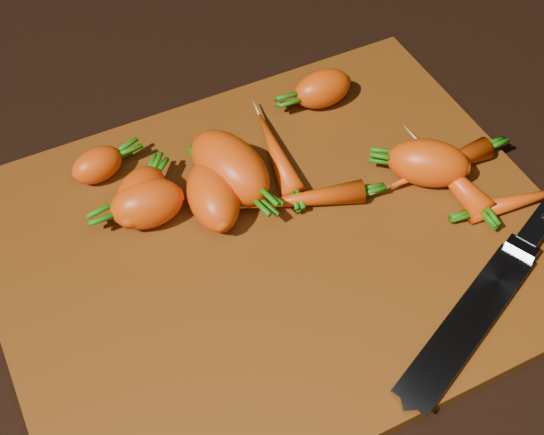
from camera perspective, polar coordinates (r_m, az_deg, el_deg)
name	(u,v)px	position (r m, az deg, el deg)	size (l,w,h in m)	color
ground	(277,249)	(0.70, 0.37, -2.38)	(2.00, 2.00, 0.01)	black
cutting_board	(277,242)	(0.69, 0.37, -1.84)	(0.50, 0.40, 0.01)	#602F0B
carrot_0	(141,197)	(0.70, -9.84, 1.53)	(0.07, 0.04, 0.04)	#E2490F
carrot_1	(147,204)	(0.69, -9.39, 1.03)	(0.07, 0.05, 0.05)	#E2490F
carrot_2	(230,167)	(0.70, -3.19, 3.79)	(0.10, 0.06, 0.06)	#E2490F
carrot_3	(213,196)	(0.69, -4.47, 1.61)	(0.08, 0.05, 0.05)	#E2490F
carrot_4	(323,89)	(0.79, 3.83, 9.67)	(0.06, 0.04, 0.04)	#E2490F
carrot_5	(97,165)	(0.74, -13.02, 3.88)	(0.05, 0.03, 0.03)	#E2490F
carrot_6	(428,163)	(0.73, 11.67, 4.04)	(0.08, 0.05, 0.05)	#E2490F
carrot_7	(276,152)	(0.74, 0.30, 4.94)	(0.11, 0.02, 0.02)	#E2490F
carrot_8	(523,200)	(0.74, 18.36, 1.26)	(0.11, 0.02, 0.02)	#E2490F
carrot_9	(450,175)	(0.73, 13.26, 3.10)	(0.10, 0.03, 0.03)	#E2490F
carrot_10	(305,199)	(0.70, 2.52, 1.42)	(0.11, 0.02, 0.02)	#E2490F
carrot_11	(440,166)	(0.74, 12.55, 3.79)	(0.11, 0.02, 0.02)	#E2490F
knife	(478,309)	(0.65, 15.26, -6.64)	(0.28, 0.15, 0.02)	gray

